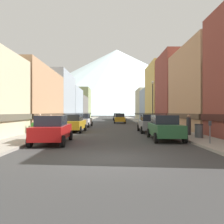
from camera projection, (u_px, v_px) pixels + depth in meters
ground_plane at (113, 159)px, 9.15m from camera, size 400.00×400.00×0.00m
sidewalk_left at (80, 122)px, 44.10m from camera, size 2.50×100.00×0.15m
sidewalk_right at (141, 122)px, 44.20m from camera, size 2.50×100.00×0.15m
storefront_left_1 at (20, 100)px, 27.38m from camera, size 8.45×13.73×7.48m
storefront_left_2 at (46, 99)px, 40.08m from camera, size 9.36×11.58×9.18m
storefront_left_3 at (62, 105)px, 52.56m from camera, size 9.12×12.94×7.91m
storefront_left_4 at (70, 108)px, 66.16m from camera, size 9.94×13.47×6.91m
storefront_left_5 at (79, 104)px, 77.94m from camera, size 7.63×9.89×10.67m
storefront_right_1 at (209, 90)px, 23.37m from camera, size 6.48×10.16×9.03m
storefront_right_2 at (181, 91)px, 32.89m from camera, size 6.68×8.02×10.76m
storefront_right_3 at (173, 94)px, 42.59m from camera, size 9.77×10.22×11.39m
storefront_right_4 at (160, 106)px, 52.24m from camera, size 8.94×8.73×7.51m
storefront_right_5 at (155, 105)px, 61.43m from camera, size 10.28×9.41×8.52m
car_left_0 at (52, 129)px, 13.81m from camera, size 2.24×4.48×1.78m
car_left_1 at (74, 123)px, 21.94m from camera, size 2.17×4.45×1.78m
car_left_2 at (83, 120)px, 29.81m from camera, size 2.24×4.48×1.78m
car_right_0 at (165, 127)px, 15.61m from camera, size 2.20×4.46×1.78m
car_right_1 at (149, 123)px, 21.61m from camera, size 2.18×4.45×1.78m
car_driving_0 at (117, 117)px, 54.01m from camera, size 2.06×4.40×1.78m
car_driving_1 at (120, 118)px, 39.61m from camera, size 2.06×4.40×1.78m
parking_meter_near at (210, 129)px, 12.74m from camera, size 0.14×0.10×1.33m
trash_bin_right at (199, 131)px, 15.81m from camera, size 0.59×0.59×0.98m
potted_plant_0 at (35, 126)px, 19.73m from camera, size 0.64×0.64×0.97m
pedestrian_0 at (51, 123)px, 22.42m from camera, size 0.36×0.36×1.60m
pedestrian_1 at (40, 124)px, 18.90m from camera, size 0.36×0.36×1.72m
pedestrian_2 at (189, 125)px, 17.59m from camera, size 0.36×0.36×1.65m
streetlamp_right at (153, 97)px, 27.85m from camera, size 0.36×0.36×5.86m
mountain_backdrop at (117, 82)px, 269.28m from camera, size 280.30×280.30×80.03m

